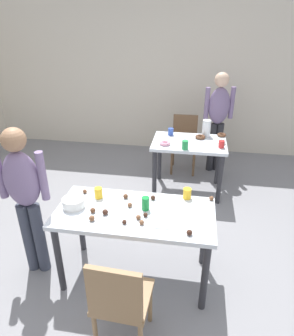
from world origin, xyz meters
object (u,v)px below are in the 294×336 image
Objects in this scene: chair_near_table at (120,299)px; mixing_bowl at (74,203)px; dining_table_far at (189,150)px; pitcher_far at (206,128)px; dining_table_near at (135,221)px; chair_far_table at (184,140)px; soda_can at (146,203)px; person_adult_far at (218,114)px; person_girl_near at (24,192)px.

chair_near_table is 0.95m from mixing_bowl.
dining_table_far is 4.30× the size of pitcher_far.
dining_table_near is 2.41m from chair_far_table.
chair_near_table is 0.82m from soda_can.
person_adult_far is at bearing 71.82° from dining_table_near.
pitcher_far reaches higher than chair_near_table.
dining_table_far is 0.41m from pitcher_far.
dining_table_far is 2.44m from chair_near_table.
dining_table_far is at bearing 60.91° from mixing_bowl.
dining_table_near is at bearing 3.58° from person_girl_near.
dining_table_far is 1.69m from soda_can.
person_adult_far is at bearing 76.26° from chair_near_table.
person_adult_far reaches higher than person_girl_near.
chair_near_table is at bearing -50.22° from mixing_bowl.
chair_far_table is at bearing 70.23° from mixing_bowl.
person_adult_far is 12.62× the size of soda_can.
dining_table_near and dining_table_far have the same top height.
mixing_bowl is (-0.86, -2.40, 0.30)m from chair_far_table.
chair_far_table is at bearing -175.79° from person_adult_far.
person_girl_near is at bearing -125.49° from person_adult_far.
dining_table_near is at bearing -108.18° from person_adult_far.
chair_near_table and chair_far_table have the same top height.
chair_near_table is 0.57× the size of person_adult_far.
pitcher_far reaches higher than soda_can.
pitcher_far is (0.22, 0.25, 0.24)m from dining_table_far.
dining_table_far is 5.00× the size of mixing_bowl.
chair_far_table is 3.82× the size of pitcher_far.
person_girl_near reaches higher than chair_near_table.
soda_can is (1.06, 0.11, -0.08)m from person_girl_near.
person_girl_near is (-1.38, -1.76, 0.26)m from dining_table_far.
person_adult_far reaches higher than soda_can.
pitcher_far is (1.17, 1.97, 0.07)m from mixing_bowl.
dining_table_near is 2.06m from pitcher_far.
person_girl_near is 0.96× the size of person_adult_far.
chair_far_table is 2.79m from person_girl_near.
soda_can is at bearing -95.52° from chair_far_table.
mixing_bowl is (-0.58, 0.69, 0.30)m from chair_near_table.
mixing_bowl is 1.60× the size of soda_can.
person_adult_far reaches higher than chair_far_table.
dining_table_far is 2.25m from person_girl_near.
mixing_bowl is (-0.95, -1.72, 0.17)m from dining_table_far.
chair_far_table is (0.29, 3.10, 0.00)m from chair_near_table.
pitcher_far is at bearing -54.73° from chair_far_table.
person_girl_near reaches higher than dining_table_near.
dining_table_far is 1.12× the size of chair_far_table.
dining_table_far is at bearing 79.13° from soda_can.
dining_table_near is 1.01m from person_girl_near.
mixing_bowl is at bearing -109.77° from chair_far_table.
dining_table_far is at bearing -82.47° from chair_far_table.
chair_near_table is at bearing -103.74° from person_adult_far.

